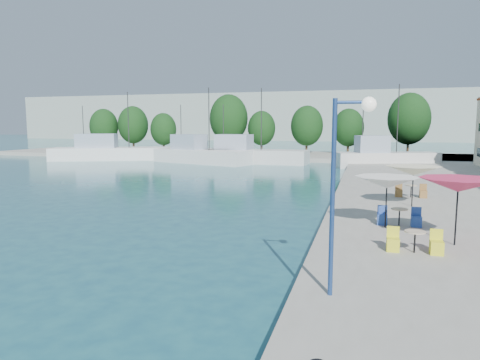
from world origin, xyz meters
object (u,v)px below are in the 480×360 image
(trawler_02, at_px, (199,155))
(street_lamp, at_px, (347,160))
(trawler_03, at_px, (247,155))
(trawler_04, at_px, (384,158))
(umbrella_cream, at_px, (414,171))
(umbrella_white, at_px, (387,182))
(umbrella_pink, at_px, (458,185))
(trawler_01, at_px, (113,153))

(trawler_02, height_order, street_lamp, trawler_02)
(trawler_02, height_order, trawler_03, same)
(trawler_03, xyz_separation_m, trawler_04, (17.25, -1.35, 0.00))
(umbrella_cream, bearing_deg, trawler_04, 90.65)
(trawler_03, bearing_deg, umbrella_white, -62.45)
(umbrella_pink, bearing_deg, umbrella_white, 136.60)
(trawler_01, relative_size, trawler_02, 1.28)
(trawler_01, bearing_deg, trawler_04, -24.73)
(trawler_03, xyz_separation_m, umbrella_cream, (17.57, -30.46, 1.47))
(trawler_03, height_order, umbrella_pink, trawler_03)
(trawler_04, bearing_deg, trawler_02, 162.19)
(trawler_03, height_order, umbrella_cream, trawler_03)
(umbrella_pink, relative_size, street_lamp, 0.55)
(trawler_02, bearing_deg, trawler_01, -167.91)
(trawler_01, bearing_deg, trawler_02, -30.10)
(umbrella_pink, relative_size, umbrella_white, 1.02)
(trawler_02, xyz_separation_m, umbrella_pink, (24.40, -36.13, 1.75))
(trawler_01, xyz_separation_m, umbrella_white, (36.18, -35.66, 1.48))
(trawler_02, xyz_separation_m, street_lamp, (20.70, -42.09, 3.02))
(trawler_01, distance_m, umbrella_cream, 48.36)
(trawler_02, bearing_deg, umbrella_pink, -36.91)
(umbrella_pink, relative_size, umbrella_cream, 0.95)
(trawler_02, distance_m, street_lamp, 47.00)
(umbrella_cream, relative_size, street_lamp, 0.58)
(umbrella_white, xyz_separation_m, umbrella_cream, (1.60, 5.51, -0.01))
(umbrella_pink, bearing_deg, trawler_03, 115.61)
(umbrella_white, height_order, street_lamp, street_lamp)
(trawler_01, distance_m, street_lamp, 56.03)
(trawler_02, relative_size, street_lamp, 2.89)
(trawler_01, height_order, street_lamp, trawler_01)
(umbrella_white, relative_size, street_lamp, 0.54)
(trawler_03, height_order, street_lamp, trawler_03)
(umbrella_white, xyz_separation_m, street_lamp, (-1.38, -8.15, 1.54))
(trawler_03, distance_m, umbrella_cream, 35.20)
(trawler_01, bearing_deg, street_lamp, -74.68)
(trawler_04, height_order, street_lamp, trawler_04)
(umbrella_pink, height_order, street_lamp, street_lamp)
(umbrella_pink, bearing_deg, street_lamp, -121.83)
(umbrella_cream, bearing_deg, street_lamp, -102.32)
(trawler_04, distance_m, umbrella_pink, 36.87)
(trawler_04, bearing_deg, street_lamp, -113.03)
(street_lamp, bearing_deg, trawler_03, 100.40)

